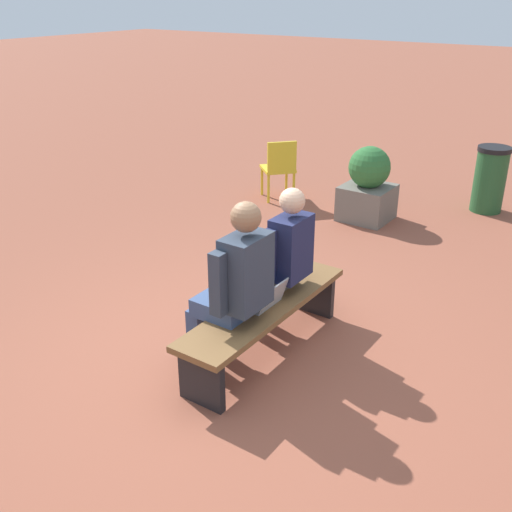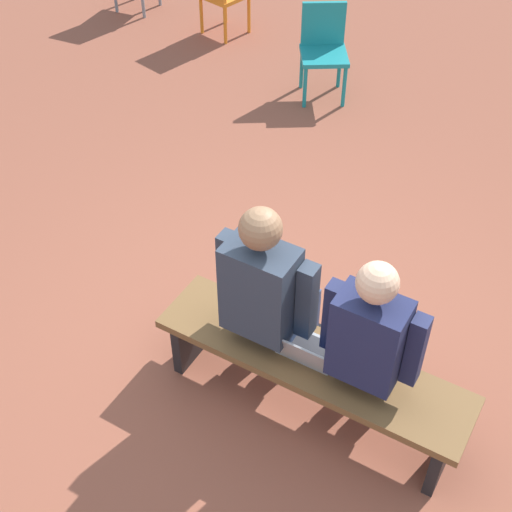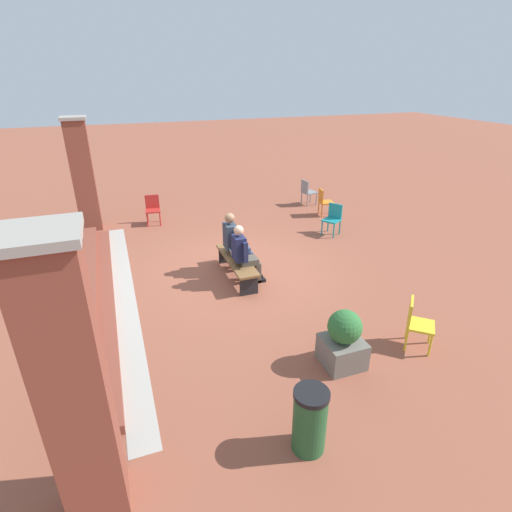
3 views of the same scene
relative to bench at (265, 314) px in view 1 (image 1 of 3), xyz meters
The scene contains 8 objects.
ground_plane 0.50m from the bench, 30.30° to the right, with size 60.00×60.00×0.00m, color brown.
bench is the anchor object (origin of this frame).
person_student 0.47m from the bench, 167.81° to the right, with size 0.53×0.67×1.32m.
person_adult 0.49m from the bench, 12.76° to the right, with size 0.57×0.72×1.38m.
laptop 0.15m from the bench, 19.73° to the left, with size 0.32×0.29×0.21m.
plastic_chair_near_bench_right 3.85m from the bench, 149.09° to the right, with size 0.59×0.59×0.84m.
planter 3.35m from the bench, 168.84° to the right, with size 0.60×0.60×0.94m.
litter_bin 4.50m from the bench, behind, with size 0.42×0.42×0.86m.
Camera 1 is at (3.13, 2.46, 2.71)m, focal length 42.00 mm.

